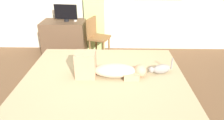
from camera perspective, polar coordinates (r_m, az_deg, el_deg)
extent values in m
plane|color=brown|center=(2.97, -3.42, -12.75)|extent=(16.00, 16.00, 0.00)
cube|color=#997A56|center=(2.94, -2.08, -11.49)|extent=(2.21, 1.91, 0.14)
cube|color=tan|center=(2.80, -2.16, -7.63)|extent=(2.15, 1.86, 0.33)
ellipsoid|color=#CCB299|center=(2.68, 0.74, -2.99)|extent=(0.56, 0.26, 0.17)
sphere|color=tan|center=(2.70, 8.00, -3.02)|extent=(0.17, 0.17, 0.17)
cube|color=tan|center=(2.66, -7.45, -1.30)|extent=(0.26, 0.24, 0.34)
cube|color=tan|center=(2.71, 5.41, -3.85)|extent=(0.20, 0.28, 0.08)
ellipsoid|color=gray|center=(2.84, 13.86, -2.47)|extent=(0.28, 0.18, 0.13)
sphere|color=gray|center=(2.77, 11.04, -2.71)|extent=(0.08, 0.08, 0.08)
cylinder|color=gray|center=(2.88, 16.63, -0.93)|extent=(0.03, 0.03, 0.16)
cube|color=brown|center=(4.53, -13.23, 6.10)|extent=(0.90, 0.56, 0.74)
cylinder|color=black|center=(4.40, -12.78, 10.95)|extent=(0.10, 0.10, 0.05)
cube|color=black|center=(4.36, -13.01, 13.17)|extent=(0.48, 0.09, 0.30)
cylinder|color=white|center=(4.37, -10.35, 11.24)|extent=(0.06, 0.06, 0.08)
cylinder|color=brown|center=(4.33, -0.86, 3.75)|extent=(0.04, 0.04, 0.44)
cylinder|color=brown|center=(4.07, -2.44, 2.24)|extent=(0.04, 0.04, 0.44)
cylinder|color=brown|center=(4.45, -4.51, 4.26)|extent=(0.04, 0.04, 0.44)
cylinder|color=brown|center=(4.19, -6.27, 2.82)|extent=(0.04, 0.04, 0.44)
cube|color=brown|center=(4.17, -3.61, 6.34)|extent=(0.49, 0.49, 0.04)
cube|color=brown|center=(4.18, -5.85, 9.31)|extent=(0.17, 0.37, 0.38)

